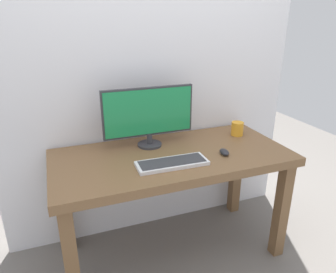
{
  "coord_description": "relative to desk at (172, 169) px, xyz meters",
  "views": [
    {
      "loc": [
        -0.65,
        -1.66,
        1.56
      ],
      "look_at": [
        -0.03,
        0.0,
        0.88
      ],
      "focal_mm": 33.2,
      "sensor_mm": 36.0,
      "label": 1
    }
  ],
  "objects": [
    {
      "name": "monitor",
      "position": [
        -0.09,
        0.18,
        0.32
      ],
      "size": [
        0.6,
        0.16,
        0.39
      ],
      "color": "#333338",
      "rests_on": "desk"
    },
    {
      "name": "keyboard_primary",
      "position": [
        -0.06,
        -0.15,
        0.12
      ],
      "size": [
        0.42,
        0.16,
        0.02
      ],
      "color": "silver",
      "rests_on": "desk"
    },
    {
      "name": "ground_plane",
      "position": [
        0.0,
        0.0,
        -0.65
      ],
      "size": [
        6.0,
        6.0,
        0.0
      ],
      "primitive_type": "plane",
      "color": "slate"
    },
    {
      "name": "desk",
      "position": [
        0.0,
        0.0,
        0.0
      ],
      "size": [
        1.49,
        0.7,
        0.76
      ],
      "color": "brown",
      "rests_on": "ground_plane"
    },
    {
      "name": "wall_back",
      "position": [
        0.0,
        0.39,
        0.85
      ],
      "size": [
        2.17,
        0.04,
        3.0
      ],
      "primitive_type": "cube",
      "color": "silver",
      "rests_on": "ground_plane"
    },
    {
      "name": "coffee_mug",
      "position": [
        0.56,
        0.14,
        0.16
      ],
      "size": [
        0.09,
        0.09,
        0.1
      ],
      "primitive_type": "cylinder",
      "color": "orange",
      "rests_on": "desk"
    },
    {
      "name": "mouse",
      "position": [
        0.3,
        -0.13,
        0.12
      ],
      "size": [
        0.07,
        0.1,
        0.03
      ],
      "primitive_type": "ellipsoid",
      "rotation": [
        0.0,
        0.0,
        -0.16
      ],
      "color": "#232328",
      "rests_on": "desk"
    }
  ]
}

